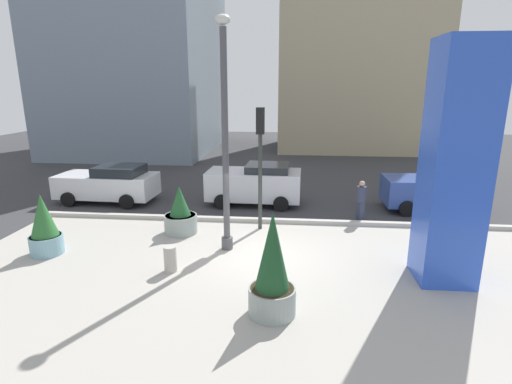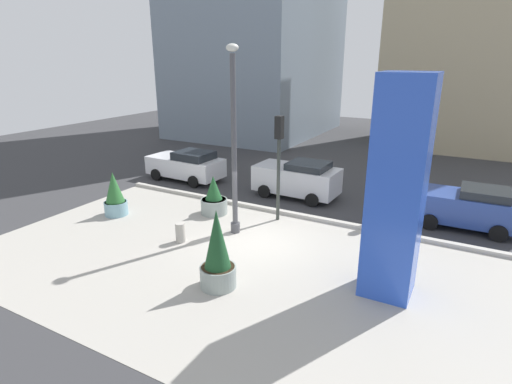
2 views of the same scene
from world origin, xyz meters
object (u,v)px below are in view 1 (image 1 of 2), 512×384
at_px(potted_plant_by_pillar, 44,227).
at_px(concrete_bollard, 170,259).
at_px(car_intersection, 109,183).
at_px(pedestrian_on_sidewalk, 361,199).
at_px(traffic_light_corner, 260,149).
at_px(car_passing_lane, 433,190).
at_px(potted_plant_near_left, 180,215).
at_px(potted_plant_curbside, 272,272).
at_px(car_curb_west, 255,183).
at_px(art_pillar_blue, 455,166).
at_px(lamp_post, 225,143).

xyz_separation_m(potted_plant_by_pillar, concrete_bollard, (4.20, -0.83, -0.49)).
height_order(car_intersection, pedestrian_on_sidewalk, car_intersection).
relative_size(potted_plant_by_pillar, traffic_light_corner, 0.44).
distance_m(car_intersection, car_passing_lane, 14.03).
bearing_deg(concrete_bollard, potted_plant_by_pillar, 168.81).
distance_m(potted_plant_near_left, pedestrian_on_sidewalk, 6.81).
xyz_separation_m(potted_plant_curbside, car_passing_lane, (6.24, 8.58, -0.17)).
bearing_deg(car_intersection, potted_plant_by_pillar, -83.78).
xyz_separation_m(potted_plant_near_left, car_passing_lane, (9.75, 3.64, 0.21)).
xyz_separation_m(traffic_light_corner, car_curb_west, (-0.49, 3.17, -2.03)).
relative_size(concrete_bollard, traffic_light_corner, 0.17).
bearing_deg(traffic_light_corner, art_pillar_blue, -33.44).
bearing_deg(car_passing_lane, potted_plant_near_left, -159.53).
relative_size(potted_plant_near_left, traffic_light_corner, 0.39).
bearing_deg(potted_plant_curbside, car_passing_lane, 53.97).
distance_m(art_pillar_blue, potted_plant_by_pillar, 11.86).
bearing_deg(pedestrian_on_sidewalk, concrete_bollard, -140.70).
bearing_deg(car_intersection, concrete_bollard, -53.83).
relative_size(art_pillar_blue, potted_plant_by_pillar, 3.22).
relative_size(potted_plant_by_pillar, car_curb_west, 0.47).
bearing_deg(pedestrian_on_sidewalk, lamp_post, -145.83).
distance_m(lamp_post, concrete_bollard, 3.74).
height_order(concrete_bollard, car_intersection, car_intersection).
bearing_deg(potted_plant_near_left, potted_plant_curbside, -54.54).
bearing_deg(car_intersection, car_passing_lane, 0.19).
height_order(potted_plant_by_pillar, concrete_bollard, potted_plant_by_pillar).
xyz_separation_m(potted_plant_curbside, concrete_bollard, (-2.97, 1.92, -0.68)).
bearing_deg(pedestrian_on_sidewalk, potted_plant_by_pillar, -158.22).
height_order(potted_plant_curbside, car_passing_lane, potted_plant_curbside).
distance_m(potted_plant_curbside, car_curb_west, 8.89).
distance_m(lamp_post, potted_plant_curbside, 4.66).
bearing_deg(car_curb_west, potted_plant_by_pillar, -134.41).
distance_m(potted_plant_near_left, concrete_bollard, 3.08).
bearing_deg(traffic_light_corner, car_passing_lane, 22.84).
bearing_deg(potted_plant_curbside, car_intersection, 132.43).
relative_size(traffic_light_corner, car_passing_lane, 1.12).
xyz_separation_m(art_pillar_blue, car_passing_lane, (1.77, 6.39, -2.23)).
bearing_deg(car_passing_lane, car_intersection, -179.81).
bearing_deg(lamp_post, car_curb_west, 85.53).
xyz_separation_m(car_intersection, pedestrian_on_sidewalk, (10.82, -1.70, 0.04)).
relative_size(lamp_post, car_curb_west, 1.70).
xyz_separation_m(potted_plant_curbside, traffic_light_corner, (-0.75, 5.63, 1.91)).
bearing_deg(car_intersection, traffic_light_corner, -22.34).
xyz_separation_m(potted_plant_by_pillar, car_passing_lane, (13.40, 5.82, 0.01)).
distance_m(art_pillar_blue, pedestrian_on_sidewalk, 5.35).
distance_m(concrete_bollard, traffic_light_corner, 5.03).
xyz_separation_m(concrete_bollard, pedestrian_on_sidewalk, (5.99, 4.90, 0.51)).
bearing_deg(pedestrian_on_sidewalk, car_intersection, 171.05).
xyz_separation_m(traffic_light_corner, car_intersection, (-7.05, 2.90, -2.12)).
height_order(lamp_post, car_curb_west, lamp_post).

